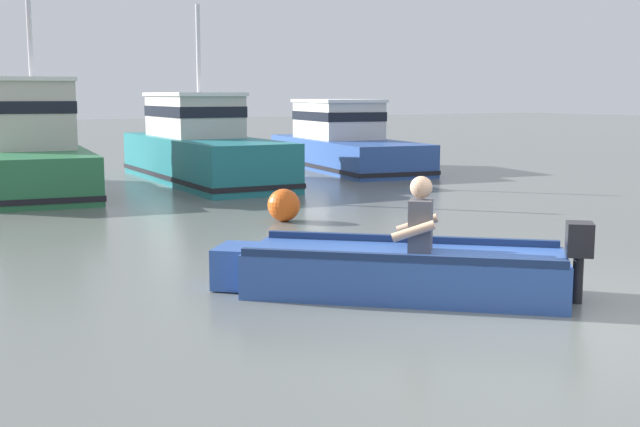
% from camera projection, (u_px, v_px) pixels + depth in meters
% --- Properties ---
extents(ground_plane, '(120.00, 120.00, 0.00)m').
position_uv_depth(ground_plane, '(528.00, 318.00, 7.28)').
color(ground_plane, slate).
extents(rowboat_with_person, '(3.15, 2.97, 1.19)m').
position_uv_depth(rowboat_with_person, '(398.00, 270.00, 8.11)').
color(rowboat_with_person, '#2D519E').
rests_on(rowboat_with_person, ground).
extents(moored_boat_green, '(2.69, 5.52, 4.46)m').
position_uv_depth(moored_boat_green, '(35.00, 151.00, 16.49)').
color(moored_boat_green, '#287042').
rests_on(moored_boat_green, ground).
extents(moored_boat_teal, '(2.31, 6.48, 3.95)m').
position_uv_depth(moored_boat_teal, '(201.00, 148.00, 18.55)').
color(moored_boat_teal, '#1E727A').
rests_on(moored_boat_teal, ground).
extents(moored_boat_blue, '(3.09, 6.60, 1.84)m').
position_uv_depth(moored_boat_blue, '(343.00, 143.00, 21.86)').
color(moored_boat_blue, '#2D519E').
rests_on(moored_boat_blue, ground).
extents(mooring_buoy, '(0.51, 0.51, 0.51)m').
position_uv_depth(mooring_buoy, '(284.00, 205.00, 12.78)').
color(mooring_buoy, '#E55919').
rests_on(mooring_buoy, ground).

